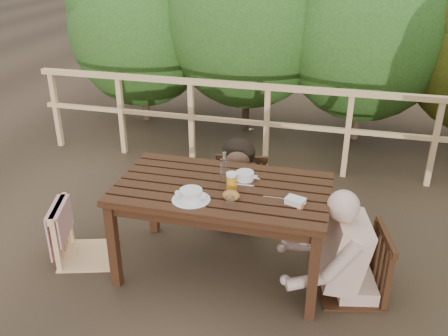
% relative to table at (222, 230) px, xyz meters
% --- Properties ---
extents(ground, '(60.00, 60.00, 0.00)m').
position_rel_table_xyz_m(ground, '(0.00, 0.00, -0.38)').
color(ground, '#483625').
rests_on(ground, ground).
extents(table, '(1.63, 0.92, 0.75)m').
position_rel_table_xyz_m(table, '(0.00, 0.00, 0.00)').
color(table, black).
rests_on(table, ground).
extents(chair_left, '(0.58, 0.58, 0.94)m').
position_rel_table_xyz_m(chair_left, '(-1.15, -0.12, 0.09)').
color(chair_left, '#E9B67B').
rests_on(chair_left, ground).
extents(chair_far, '(0.57, 0.57, 1.03)m').
position_rel_table_xyz_m(chair_far, '(-0.06, 0.85, 0.14)').
color(chair_far, black).
rests_on(chair_far, ground).
extents(chair_right, '(0.59, 0.59, 1.00)m').
position_rel_table_xyz_m(chair_right, '(1.03, -0.02, 0.12)').
color(chair_right, black).
rests_on(chair_right, ground).
extents(woman, '(0.62, 0.72, 1.33)m').
position_rel_table_xyz_m(woman, '(-0.06, 0.87, 0.29)').
color(woman, black).
rests_on(woman, ground).
extents(diner_right, '(0.82, 0.72, 1.44)m').
position_rel_table_xyz_m(diner_right, '(1.06, -0.02, 0.34)').
color(diner_right, '#DBAD95').
rests_on(diner_right, ground).
extents(railing, '(5.60, 0.10, 1.01)m').
position_rel_table_xyz_m(railing, '(0.00, 2.00, 0.13)').
color(railing, '#E9B67B').
rests_on(railing, ground).
extents(soup_near, '(0.28, 0.28, 0.09)m').
position_rel_table_xyz_m(soup_near, '(-0.17, -0.25, 0.42)').
color(soup_near, silver).
rests_on(soup_near, table).
extents(soup_far, '(0.24, 0.24, 0.08)m').
position_rel_table_xyz_m(soup_far, '(0.14, 0.15, 0.42)').
color(soup_far, white).
rests_on(soup_far, table).
extents(bread_roll, '(0.13, 0.10, 0.08)m').
position_rel_table_xyz_m(bread_roll, '(0.11, -0.17, 0.42)').
color(bread_roll, '#B06329').
rests_on(bread_roll, table).
extents(beer_glass, '(0.08, 0.08, 0.16)m').
position_rel_table_xyz_m(beer_glass, '(0.08, -0.05, 0.46)').
color(beer_glass, gold).
rests_on(beer_glass, table).
extents(bottle, '(0.06, 0.06, 0.27)m').
position_rel_table_xyz_m(bottle, '(-0.00, 0.06, 0.51)').
color(bottle, silver).
rests_on(bottle, table).
extents(tumbler, '(0.07, 0.07, 0.08)m').
position_rel_table_xyz_m(tumbler, '(0.13, -0.28, 0.42)').
color(tumbler, silver).
rests_on(tumbler, table).
extents(butter_tub, '(0.16, 0.14, 0.06)m').
position_rel_table_xyz_m(butter_tub, '(0.57, -0.13, 0.41)').
color(butter_tub, white).
rests_on(butter_tub, table).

